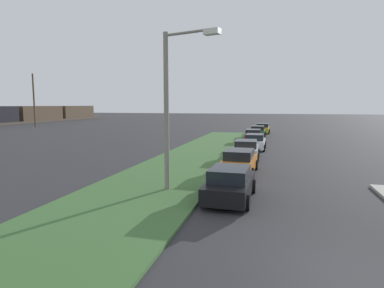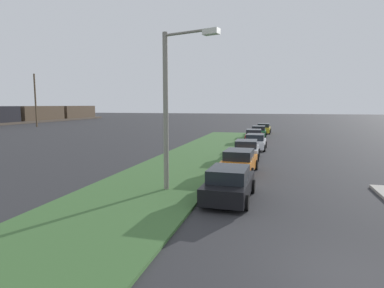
# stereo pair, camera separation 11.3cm
# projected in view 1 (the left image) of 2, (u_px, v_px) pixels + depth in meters

# --- Properties ---
(ground) EXTENTS (300.00, 300.00, 0.00)m
(ground) POSITION_uv_depth(u_px,v_px,m) (352.00, 281.00, 7.75)
(ground) COLOR #2D2D30
(grass_median) EXTENTS (60.00, 6.00, 0.12)m
(grass_median) POSITION_uv_depth(u_px,v_px,m) (168.00, 175.00, 19.30)
(grass_median) COLOR #3D6633
(grass_median) RESTS_ON ground
(parked_car_black) EXTENTS (4.34, 2.10, 1.47)m
(parked_car_black) POSITION_uv_depth(u_px,v_px,m) (230.00, 184.00, 14.38)
(parked_car_black) COLOR black
(parked_car_black) RESTS_ON ground
(parked_car_orange) EXTENTS (4.36, 2.14, 1.47)m
(parked_car_orange) POSITION_uv_depth(u_px,v_px,m) (239.00, 162.00, 19.93)
(parked_car_orange) COLOR orange
(parked_car_orange) RESTS_ON ground
(parked_car_silver) EXTENTS (4.35, 2.12, 1.47)m
(parked_car_silver) POSITION_uv_depth(u_px,v_px,m) (246.00, 150.00, 25.35)
(parked_car_silver) COLOR #B2B5BA
(parked_car_silver) RESTS_ON ground
(parked_car_white) EXTENTS (4.31, 2.05, 1.47)m
(parked_car_white) POSITION_uv_depth(u_px,v_px,m) (255.00, 142.00, 30.65)
(parked_car_white) COLOR silver
(parked_car_white) RESTS_ON ground
(parked_car_red) EXTENTS (4.38, 2.18, 1.47)m
(parked_car_red) POSITION_uv_depth(u_px,v_px,m) (253.00, 136.00, 36.55)
(parked_car_red) COLOR red
(parked_car_red) RESTS_ON ground
(parked_car_green) EXTENTS (4.33, 2.09, 1.47)m
(parked_car_green) POSITION_uv_depth(u_px,v_px,m) (258.00, 132.00, 42.48)
(parked_car_green) COLOR #1E6B38
(parked_car_green) RESTS_ON ground
(parked_car_yellow) EXTENTS (4.33, 2.07, 1.47)m
(parked_car_yellow) POSITION_uv_depth(u_px,v_px,m) (263.00, 129.00, 47.88)
(parked_car_yellow) COLOR gold
(parked_car_yellow) RESTS_ON ground
(streetlight) EXTENTS (1.08, 2.81, 7.50)m
(streetlight) POSITION_uv_depth(u_px,v_px,m) (173.00, 100.00, 15.15)
(streetlight) COLOR gray
(streetlight) RESTS_ON ground
(distant_utility_pole) EXTENTS (0.30, 0.30, 10.00)m
(distant_utility_pole) POSITION_uv_depth(u_px,v_px,m) (34.00, 100.00, 61.55)
(distant_utility_pole) COLOR brown
(distant_utility_pole) RESTS_ON ground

